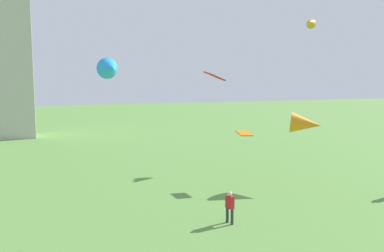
% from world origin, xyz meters
% --- Properties ---
extents(person_2, '(0.35, 0.50, 1.66)m').
position_xyz_m(person_2, '(0.08, 18.49, 0.94)').
color(person_2, '#2D3338').
rests_on(person_2, ground_plane).
extents(kite_flying_0, '(1.06, 1.40, 0.53)m').
position_xyz_m(kite_flying_0, '(-0.14, 20.00, 7.41)').
color(kite_flying_0, red).
extents(kite_flying_1, '(1.08, 1.40, 0.28)m').
position_xyz_m(kite_flying_1, '(4.35, 24.92, 3.59)').
color(kite_flying_1, orange).
extents(kite_flying_4, '(1.53, 2.14, 1.54)m').
position_xyz_m(kite_flying_4, '(-4.23, 27.26, 7.93)').
color(kite_flying_4, '#1F94EF').
extents(kite_flying_5, '(2.56, 2.45, 1.61)m').
position_xyz_m(kite_flying_5, '(8.31, 23.47, 4.23)').
color(kite_flying_5, orange).
extents(kite_flying_6, '(1.52, 1.54, 0.94)m').
position_xyz_m(kite_flying_6, '(14.86, 31.95, 12.40)').
color(kite_flying_6, orange).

